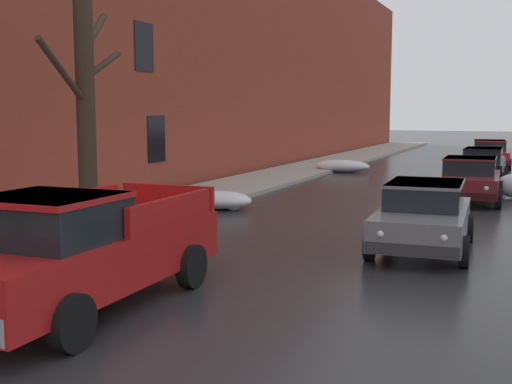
{
  "coord_description": "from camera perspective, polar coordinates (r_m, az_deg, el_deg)",
  "views": [
    {
      "loc": [
        4.0,
        -0.7,
        2.87
      ],
      "look_at": [
        -0.92,
        10.81,
        1.31
      ],
      "focal_mm": 45.29,
      "sensor_mm": 36.0,
      "label": 1
    }
  ],
  "objects": [
    {
      "name": "fire_hydrant",
      "position": [
        13.09,
        -13.64,
        -4.17
      ],
      "size": [
        0.42,
        0.22,
        0.71
      ],
      "color": "red",
      "rests_on": "ground"
    },
    {
      "name": "bare_tree_second_along_sidewalk",
      "position": [
        14.14,
        -14.72,
        6.63
      ],
      "size": [
        1.09,
        3.43,
        5.2
      ],
      "color": "#382B1E",
      "rests_on": "ground"
    },
    {
      "name": "pickup_truck_red_approaching_near_lane",
      "position": [
        9.72,
        -15.52,
        -4.97
      ],
      "size": [
        2.27,
        5.21,
        1.76
      ],
      "color": "red",
      "rests_on": "ground"
    },
    {
      "name": "left_sidewalk_slab",
      "position": [
        21.47,
        -5.31,
        -0.41
      ],
      "size": [
        3.13,
        80.0,
        0.14
      ],
      "primitive_type": "cube",
      "color": "#A8A399",
      "rests_on": "ground"
    },
    {
      "name": "brick_townhouse_facade",
      "position": [
        22.53,
        -10.26,
        14.57
      ],
      "size": [
        0.63,
        80.0,
        11.68
      ],
      "color": "brown",
      "rests_on": "ground"
    },
    {
      "name": "snow_bank_near_corner_left",
      "position": [
        13.58,
        -16.28,
        -3.91
      ],
      "size": [
        1.83,
        0.98,
        0.71
      ],
      "color": "white",
      "rests_on": "ground"
    },
    {
      "name": "snow_bank_mid_block_left",
      "position": [
        19.17,
        -3.02,
        -0.73
      ],
      "size": [
        1.91,
        1.28,
        0.52
      ],
      "color": "white",
      "rests_on": "ground"
    },
    {
      "name": "sedan_maroon_parked_kerbside_mid",
      "position": [
        21.68,
        18.33,
        1.14
      ],
      "size": [
        2.09,
        4.02,
        1.42
      ],
      "color": "maroon",
      "rests_on": "ground"
    },
    {
      "name": "sedan_red_queued_behind_truck",
      "position": [
        35.23,
        19.91,
        3.24
      ],
      "size": [
        2.23,
        4.22,
        1.42
      ],
      "color": "red",
      "rests_on": "ground"
    },
    {
      "name": "sedan_black_parked_far_down_block",
      "position": [
        27.48,
        19.39,
        2.29
      ],
      "size": [
        1.85,
        4.39,
        1.42
      ],
      "color": "black",
      "rests_on": "ground"
    },
    {
      "name": "snow_bank_along_right_kerb",
      "position": [
        31.03,
        7.72,
        2.28
      ],
      "size": [
        2.64,
        1.17,
        0.59
      ],
      "color": "white",
      "rests_on": "ground"
    },
    {
      "name": "sedan_grey_parked_kerbside_close",
      "position": [
        13.84,
        14.6,
        -1.93
      ],
      "size": [
        2.09,
        4.24,
        1.42
      ],
      "color": "slate",
      "rests_on": "ground"
    }
  ]
}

